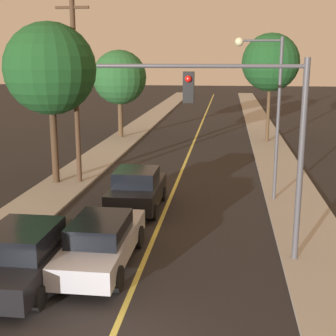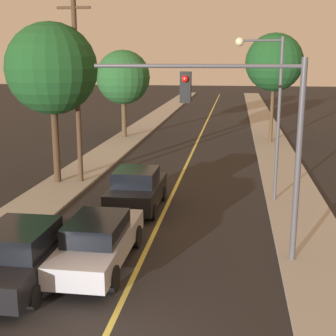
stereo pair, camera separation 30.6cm
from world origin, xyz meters
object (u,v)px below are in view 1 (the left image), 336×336
(car_outer_lane_front, at_px, (26,254))
(tree_left_far, at_px, (120,78))
(streetlamp_right, at_px, (268,97))
(tree_left_near, at_px, (50,69))
(tree_right_near, at_px, (271,62))
(car_near_lane_second, at_px, (137,189))
(car_near_lane_front, at_px, (102,241))
(utility_pole_left, at_px, (76,88))
(traffic_signal_mast, at_px, (251,122))

(car_outer_lane_front, bearing_deg, tree_left_far, 96.61)
(streetlamp_right, height_order, tree_left_near, tree_left_near)
(car_outer_lane_front, distance_m, tree_right_near, 25.45)
(car_near_lane_second, xyz_separation_m, tree_right_near, (6.60, 16.71, 4.99))
(streetlamp_right, bearing_deg, car_near_lane_front, -125.47)
(utility_pole_left, xyz_separation_m, tree_left_near, (-1.12, -0.27, 0.90))
(car_near_lane_front, distance_m, car_outer_lane_front, 2.21)
(car_outer_lane_front, distance_m, traffic_signal_mast, 7.44)
(car_near_lane_second, distance_m, car_outer_lane_front, 7.02)
(car_near_lane_second, bearing_deg, utility_pole_left, 135.01)
(car_near_lane_second, height_order, car_outer_lane_front, car_near_lane_second)
(streetlamp_right, distance_m, tree_right_near, 14.98)
(streetlamp_right, bearing_deg, tree_left_far, 122.78)
(streetlamp_right, distance_m, tree_left_far, 18.33)
(streetlamp_right, distance_m, utility_pole_left, 9.10)
(car_near_lane_second, distance_m, tree_left_far, 18.28)
(car_near_lane_second, xyz_separation_m, streetlamp_right, (5.28, 1.85, 3.72))
(car_near_lane_second, bearing_deg, streetlamp_right, 19.27)
(traffic_signal_mast, distance_m, tree_left_near, 12.07)
(streetlamp_right, bearing_deg, car_near_lane_second, -160.73)
(traffic_signal_mast, relative_size, tree_left_near, 0.80)
(car_outer_lane_front, relative_size, traffic_signal_mast, 0.78)
(streetlamp_right, relative_size, tree_right_near, 0.88)
(utility_pole_left, bearing_deg, car_outer_lane_front, -80.28)
(car_near_lane_second, height_order, tree_left_far, tree_left_far)
(utility_pole_left, distance_m, tree_right_near, 16.64)
(utility_pole_left, bearing_deg, tree_left_near, -166.25)
(car_near_lane_front, distance_m, tree_left_far, 23.61)
(traffic_signal_mast, bearing_deg, utility_pole_left, 134.32)
(tree_left_far, height_order, tree_right_near, tree_right_near)
(car_near_lane_second, height_order, utility_pole_left, utility_pole_left)
(streetlamp_right, height_order, tree_left_far, streetlamp_right)
(car_near_lane_front, height_order, tree_left_far, tree_left_far)
(tree_left_far, bearing_deg, traffic_signal_mast, -67.65)
(traffic_signal_mast, bearing_deg, tree_right_near, 83.82)
(car_near_lane_front, distance_m, streetlamp_right, 9.85)
(car_outer_lane_front, relative_size, tree_left_near, 0.63)
(car_near_lane_second, xyz_separation_m, utility_pole_left, (-3.64, 3.64, 3.89))
(car_outer_lane_front, height_order, tree_left_far, tree_left_far)
(tree_left_near, bearing_deg, tree_left_far, 89.51)
(utility_pole_left, distance_m, tree_left_near, 1.46)
(tree_left_near, bearing_deg, car_near_lane_front, -61.94)
(utility_pole_left, xyz_separation_m, tree_left_far, (-1.00, 13.62, -0.04))
(tree_right_near, bearing_deg, streetlamp_right, -95.07)
(car_near_lane_second, relative_size, streetlamp_right, 0.60)
(traffic_signal_mast, xyz_separation_m, tree_right_near, (2.30, 21.21, 1.51))
(tree_left_near, height_order, tree_left_far, tree_left_near)
(tree_left_near, bearing_deg, car_outer_lane_front, -74.02)
(streetlamp_right, xyz_separation_m, tree_left_far, (-9.92, 15.41, 0.13))
(utility_pole_left, bearing_deg, tree_right_near, 51.92)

